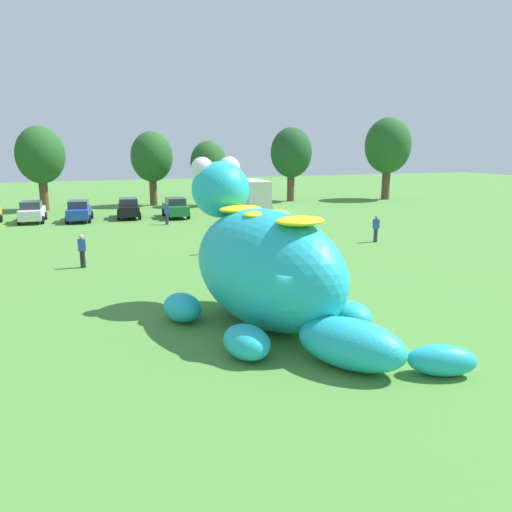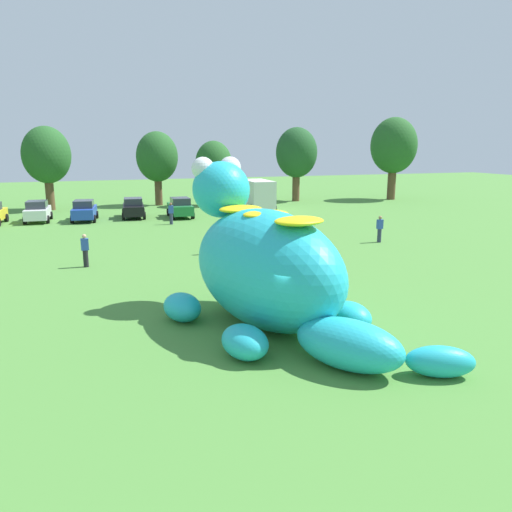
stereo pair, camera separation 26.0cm
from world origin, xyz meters
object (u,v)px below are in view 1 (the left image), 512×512
at_px(giant_inflatable_creature, 267,267).
at_px(box_truck, 251,194).
at_px(spectator_near_inflatable, 82,251).
at_px(spectator_by_cars, 167,214).
at_px(car_black, 129,208).
at_px(spectator_mid_field, 212,239).
at_px(car_green, 176,208).
at_px(car_blue, 79,211).
at_px(car_white, 32,212).
at_px(spectator_wandering, 376,229).

distance_m(giant_inflatable_creature, box_truck, 30.84).
bearing_deg(spectator_near_inflatable, spectator_by_cars, 62.44).
distance_m(car_black, spectator_mid_field, 16.81).
height_order(car_black, spectator_near_inflatable, car_black).
relative_size(car_green, spectator_by_cars, 2.42).
distance_m(giant_inflatable_creature, spectator_by_cars, 23.75).
bearing_deg(car_black, spectator_mid_field, -80.13).
height_order(car_blue, box_truck, box_truck).
height_order(car_blue, spectator_by_cars, car_blue).
bearing_deg(car_blue, spectator_by_cars, -33.41).
height_order(car_white, car_green, same).
bearing_deg(car_green, car_white, 173.26).
distance_m(spectator_near_inflatable, spectator_wandering, 17.99).
bearing_deg(spectator_mid_field, giant_inflatable_creature, -96.29).
bearing_deg(spectator_by_cars, car_blue, 146.59).
relative_size(car_white, spectator_wandering, 2.44).
bearing_deg(car_blue, car_white, 167.77).
height_order(car_green, spectator_wandering, car_green).
distance_m(spectator_by_cars, spectator_wandering, 16.47).
height_order(giant_inflatable_creature, box_truck, giant_inflatable_creature).
xyz_separation_m(car_black, box_truck, (11.43, 0.76, 0.74)).
bearing_deg(spectator_near_inflatable, spectator_mid_field, 7.08).
xyz_separation_m(spectator_mid_field, spectator_wandering, (10.88, -0.12, 0.00)).
bearing_deg(car_white, car_black, -2.04).
xyz_separation_m(car_blue, spectator_near_inflatable, (-0.19, -16.93, -0.01)).
xyz_separation_m(giant_inflatable_creature, car_white, (-9.19, 28.73, -1.23)).
height_order(car_white, spectator_by_cars, car_white).
xyz_separation_m(car_white, box_truck, (19.06, 0.49, 0.74)).
xyz_separation_m(box_truck, spectator_near_inflatable, (-15.64, -18.20, -0.75)).
distance_m(car_black, spectator_by_cars, 5.33).
bearing_deg(spectator_by_cars, car_black, 116.94).
height_order(car_white, spectator_near_inflatable, car_white).
height_order(giant_inflatable_creature, car_white, giant_inflatable_creature).
relative_size(car_blue, spectator_near_inflatable, 2.49).
relative_size(spectator_near_inflatable, spectator_mid_field, 1.00).
height_order(car_blue, car_green, same).
distance_m(car_green, spectator_near_inflatable, 18.23).
relative_size(box_truck, spectator_mid_field, 3.79).
height_order(car_black, spectator_wandering, car_black).
distance_m(car_green, spectator_mid_field, 15.51).
bearing_deg(spectator_wandering, car_white, 141.60).
bearing_deg(spectator_near_inflatable, giant_inflatable_creature, -62.32).
xyz_separation_m(box_truck, spectator_wandering, (2.33, -17.44, -0.75)).
xyz_separation_m(car_black, spectator_near_inflatable, (-4.21, -17.44, -0.01)).
bearing_deg(car_black, giant_inflatable_creature, -86.84).
xyz_separation_m(spectator_near_inflatable, spectator_mid_field, (7.09, 0.88, 0.00)).
bearing_deg(giant_inflatable_creature, spectator_mid_field, 83.71).
bearing_deg(car_black, car_green, -15.73).
height_order(car_white, car_black, same).
height_order(box_truck, spectator_mid_field, box_truck).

